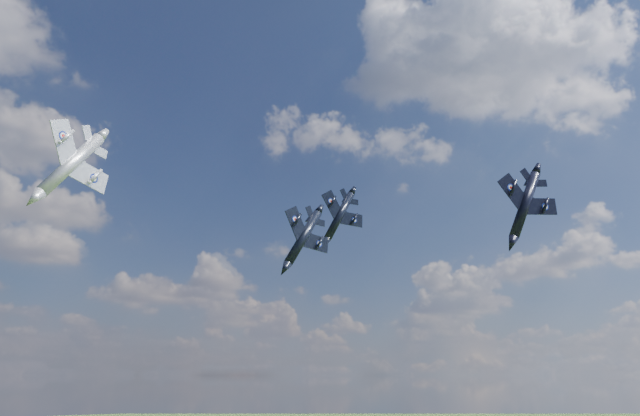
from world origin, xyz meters
TOP-DOWN VIEW (x-y plane):
  - jet_lead_navy at (6.27, 20.55)m, footprint 10.33×13.71m
  - jet_right_navy at (28.68, 0.57)m, footprint 14.26×16.45m
  - jet_high_navy at (19.05, 29.32)m, footprint 10.35×13.66m
  - jet_left_silver at (-24.79, 21.36)m, footprint 15.60×17.93m

SIDE VIEW (x-z plane):
  - jet_lead_navy at x=6.27m, z-range 74.09..81.44m
  - jet_right_navy at x=28.68m, z-range 78.10..84.83m
  - jet_left_silver at x=-24.79m, z-range 78.03..87.16m
  - jet_high_navy at x=19.05m, z-range 81.06..88.02m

